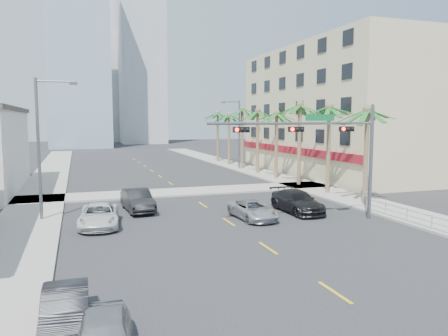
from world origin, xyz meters
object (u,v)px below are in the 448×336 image
at_px(car_parked_mid, 66,310).
at_px(car_parked_far, 99,216).
at_px(car_lane_right, 297,201).
at_px(pedestrian, 368,195).
at_px(traffic_signal_mast, 328,142).
at_px(car_lane_left, 138,200).
at_px(car_lane_center, 253,210).

bearing_deg(car_parked_mid, car_parked_far, 83.57).
bearing_deg(car_parked_far, car_lane_right, 5.27).
bearing_deg(pedestrian, traffic_signal_mast, -9.88).
xyz_separation_m(car_parked_far, car_lane_right, (13.30, -0.02, 0.07)).
xyz_separation_m(traffic_signal_mast, car_parked_mid, (-15.18, -9.86, -4.42)).
bearing_deg(traffic_signal_mast, car_parked_far, 166.06).
xyz_separation_m(car_parked_mid, pedestrian, (20.13, 12.40, 0.38)).
height_order(traffic_signal_mast, car_lane_left, traffic_signal_mast).
height_order(car_parked_mid, car_parked_far, car_parked_far).
bearing_deg(car_parked_far, car_lane_left, 59.48).
bearing_deg(car_parked_mid, car_lane_center, 47.95).
relative_size(car_parked_far, car_lane_right, 0.95).
relative_size(car_parked_far, car_lane_center, 1.12).
distance_m(traffic_signal_mast, car_lane_left, 13.68).
xyz_separation_m(car_lane_center, pedestrian, (8.99, 0.25, 0.42)).
relative_size(traffic_signal_mast, car_lane_left, 2.35).
relative_size(car_lane_left, car_lane_right, 0.91).
bearing_deg(pedestrian, car_parked_far, -39.64).
xyz_separation_m(car_lane_left, pedestrian, (15.73, -4.70, 0.25)).
xyz_separation_m(car_parked_far, pedestrian, (18.53, -0.83, 0.34)).
relative_size(car_parked_mid, car_lane_left, 0.83).
height_order(car_lane_left, pedestrian, pedestrian).
bearing_deg(car_lane_center, pedestrian, -2.34).
relative_size(car_lane_left, pedestrian, 2.70).
xyz_separation_m(car_lane_left, car_lane_right, (10.50, -3.89, -0.03)).
xyz_separation_m(car_lane_right, pedestrian, (5.23, -0.81, 0.27)).
distance_m(traffic_signal_mast, car_lane_center, 6.44).
height_order(traffic_signal_mast, car_parked_mid, traffic_signal_mast).
bearing_deg(pedestrian, car_lane_right, -45.88).
bearing_deg(traffic_signal_mast, car_lane_left, 146.11).
height_order(car_parked_mid, car_lane_right, car_lane_right).
xyz_separation_m(car_lane_left, car_lane_center, (6.74, -4.95, -0.17)).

